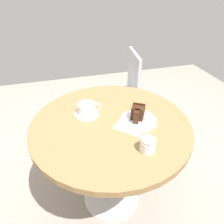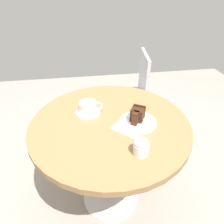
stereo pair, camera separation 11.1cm
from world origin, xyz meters
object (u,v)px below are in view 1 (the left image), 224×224
(coffee_cup, at_px, (87,108))
(napkin, at_px, (132,124))
(sugar_pot, at_px, (148,144))
(cake_plate, at_px, (138,120))
(cafe_chair, at_px, (123,90))
(fork, at_px, (145,123))
(saucer, at_px, (87,114))
(teaspoon, at_px, (94,110))
(cake_slice, at_px, (138,113))

(coffee_cup, height_order, napkin, coffee_cup)
(napkin, xyz_separation_m, sugar_pot, (-0.00, -0.21, 0.04))
(cake_plate, height_order, cafe_chair, cafe_chair)
(fork, distance_m, cafe_chair, 0.79)
(saucer, xyz_separation_m, coffee_cup, (0.01, 0.01, 0.04))
(coffee_cup, relative_size, sugar_pot, 1.77)
(cafe_chair, xyz_separation_m, sugar_pot, (-0.19, -0.93, 0.23))
(teaspoon, distance_m, cake_plate, 0.27)
(cake_slice, bearing_deg, sugar_pot, -100.07)
(cafe_chair, relative_size, sugar_pot, 11.09)
(fork, relative_size, sugar_pot, 1.81)
(cake_slice, distance_m, napkin, 0.07)
(teaspoon, distance_m, cafe_chair, 0.69)
(napkin, bearing_deg, saucer, 145.74)
(cake_plate, xyz_separation_m, sugar_pot, (-0.04, -0.22, 0.03))
(teaspoon, height_order, cake_plate, teaspoon)
(teaspoon, bearing_deg, cafe_chair, 95.76)
(fork, bearing_deg, cake_slice, -138.79)
(napkin, relative_size, sugar_pot, 2.96)
(coffee_cup, bearing_deg, sugar_pot, -59.41)
(cake_plate, distance_m, napkin, 0.04)
(cake_plate, bearing_deg, cafe_chair, 78.29)
(saucer, height_order, sugar_pot, sugar_pot)
(cake_slice, xyz_separation_m, napkin, (-0.04, -0.03, -0.05))
(teaspoon, distance_m, sugar_pot, 0.42)
(saucer, bearing_deg, cake_slice, -25.67)
(cake_plate, relative_size, fork, 1.44)
(cake_plate, distance_m, fork, 0.05)
(cafe_chair, bearing_deg, napkin, -7.20)
(napkin, distance_m, cafe_chair, 0.78)
(cake_slice, bearing_deg, cafe_chair, 77.80)
(saucer, xyz_separation_m, cafe_chair, (0.41, 0.58, -0.20))
(teaspoon, height_order, napkin, teaspoon)
(cake_plate, distance_m, sugar_pot, 0.23)
(teaspoon, xyz_separation_m, napkin, (0.18, -0.18, -0.01))
(cafe_chair, bearing_deg, teaspoon, -26.24)
(teaspoon, bearing_deg, saucer, -112.95)
(saucer, bearing_deg, sugar_pot, -58.42)
(cake_plate, relative_size, sugar_pot, 2.62)
(cake_plate, height_order, sugar_pot, sugar_pot)
(fork, distance_m, napkin, 0.07)
(coffee_cup, xyz_separation_m, fork, (0.28, -0.19, -0.03))
(saucer, bearing_deg, cafe_chair, 54.35)
(cake_plate, height_order, cake_slice, cake_slice)
(coffee_cup, relative_size, cake_plate, 0.68)
(coffee_cup, height_order, fork, coffee_cup)
(cake_slice, bearing_deg, saucer, 154.33)
(teaspoon, xyz_separation_m, cake_slice, (0.21, -0.15, 0.04))
(sugar_pot, bearing_deg, cafe_chair, 78.33)
(cake_plate, bearing_deg, saucer, 152.49)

